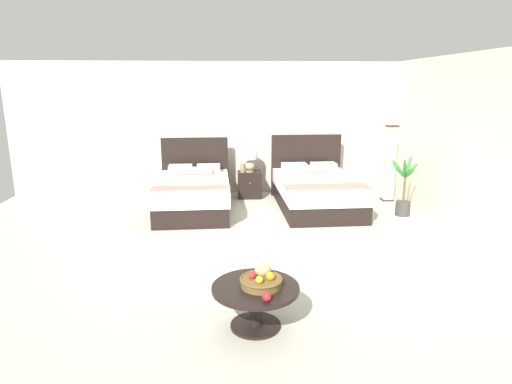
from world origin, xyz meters
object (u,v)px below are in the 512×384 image
object	(u,v)px
bed_near_corner	(316,191)
vase	(243,168)
nightstand	(250,185)
coffee_table	(256,298)
fruit_bowl	(261,279)
potted_palm	(403,195)
bed_near_window	(193,193)
loose_apple	(267,297)
floor_lamp_corner	(389,163)
table_lamp	(249,158)

from	to	relation	value
bed_near_corner	vase	world-z (taller)	bed_near_corner
nightstand	coffee_table	distance (m)	4.77
nightstand	fruit_bowl	world-z (taller)	fruit_bowl
nightstand	potted_palm	bearing A→B (deg)	-29.00
coffee_table	vase	bearing A→B (deg)	89.46
bed_near_window	bed_near_corner	bearing A→B (deg)	0.01
loose_apple	potted_palm	distance (m)	4.50
bed_near_corner	floor_lamp_corner	xyz separation A→B (m)	(1.47, 0.44, 0.40)
nightstand	table_lamp	xyz separation A→B (m)	(0.00, 0.02, 0.52)
bed_near_corner	nightstand	world-z (taller)	bed_near_corner
bed_near_corner	potted_palm	bearing A→B (deg)	-21.76
floor_lamp_corner	potted_palm	bearing A→B (deg)	-95.50
bed_near_window	table_lamp	distance (m)	1.43
fruit_bowl	floor_lamp_corner	distance (m)	5.15
vase	loose_apple	world-z (taller)	vase
fruit_bowl	floor_lamp_corner	world-z (taller)	floor_lamp_corner
vase	coffee_table	world-z (taller)	vase
bed_near_corner	nightstand	bearing A→B (deg)	143.52
bed_near_corner	coffee_table	size ratio (longest dim) A/B	2.72
nightstand	fruit_bowl	distance (m)	4.76
fruit_bowl	potted_palm	world-z (taller)	potted_palm
floor_lamp_corner	table_lamp	bearing A→B (deg)	170.65
bed_near_window	vase	world-z (taller)	bed_near_window
table_lamp	fruit_bowl	bearing A→B (deg)	-91.53
bed_near_corner	table_lamp	xyz separation A→B (m)	(-1.16, 0.87, 0.46)
bed_near_corner	floor_lamp_corner	bearing A→B (deg)	16.68
bed_near_window	potted_palm	bearing A→B (deg)	-8.76
coffee_table	loose_apple	bearing A→B (deg)	-75.30
bed_near_window	coffee_table	world-z (taller)	bed_near_window
vase	loose_apple	distance (m)	5.01
coffee_table	fruit_bowl	xyz separation A→B (m)	(0.05, 0.01, 0.18)
vase	loose_apple	size ratio (longest dim) A/B	2.11
bed_near_corner	table_lamp	distance (m)	1.52
nightstand	bed_near_window	bearing A→B (deg)	-140.39
bed_near_window	nightstand	bearing A→B (deg)	39.61
loose_apple	floor_lamp_corner	size ratio (longest dim) A/B	0.05
fruit_bowl	floor_lamp_corner	bearing A→B (deg)	57.57
nightstand	floor_lamp_corner	world-z (taller)	floor_lamp_corner
bed_near_window	vase	distance (m)	1.24
table_lamp	coffee_table	bearing A→B (deg)	-92.17
bed_near_window	fruit_bowl	size ratio (longest dim) A/B	5.48
bed_near_window	coffee_table	size ratio (longest dim) A/B	2.67
bed_near_window	fruit_bowl	world-z (taller)	bed_near_window
vase	fruit_bowl	bearing A→B (deg)	-89.88
vase	floor_lamp_corner	size ratio (longest dim) A/B	0.12
potted_palm	loose_apple	bearing A→B (deg)	-125.93
bed_near_corner	nightstand	xyz separation A→B (m)	(-1.16, 0.85, -0.06)
nightstand	table_lamp	size ratio (longest dim) A/B	1.16
table_lamp	loose_apple	xyz separation A→B (m)	(-0.11, -5.07, -0.33)
vase	floor_lamp_corner	bearing A→B (deg)	-7.68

